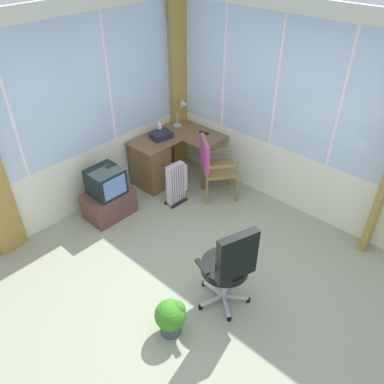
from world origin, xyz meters
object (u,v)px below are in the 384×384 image
at_px(tv_remote, 204,133).
at_px(potted_plant, 171,316).
at_px(spray_bottle, 160,128).
at_px(office_chair, 230,264).
at_px(wooden_armchair, 211,161).
at_px(space_heater, 177,183).
at_px(paper_tray, 161,135).
at_px(desk, 154,162).
at_px(desk_lamp, 183,109).
at_px(tv_on_stand, 108,196).

height_order(tv_remote, potted_plant, tv_remote).
height_order(spray_bottle, office_chair, office_chair).
height_order(wooden_armchair, space_heater, wooden_armchair).
bearing_deg(paper_tray, office_chair, -118.90).
distance_m(spray_bottle, paper_tray, 0.14).
bearing_deg(desk, desk_lamp, 5.22).
distance_m(spray_bottle, office_chair, 2.74).
bearing_deg(paper_tray, tv_remote, -35.69).
bearing_deg(office_chair, desk_lamp, 52.50).
relative_size(tv_remote, tv_on_stand, 0.20).
distance_m(tv_on_stand, space_heater, 0.98).
bearing_deg(tv_remote, desk_lamp, 80.50).
bearing_deg(spray_bottle, wooden_armchair, -84.74).
relative_size(spray_bottle, paper_tray, 0.72).
bearing_deg(tv_on_stand, desk, 5.59).
xyz_separation_m(spray_bottle, potted_plant, (-1.97, -2.17, -0.60)).
bearing_deg(tv_on_stand, space_heater, -29.44).
distance_m(desk_lamp, office_chair, 2.96).
relative_size(tv_on_stand, potted_plant, 1.80).
xyz_separation_m(wooden_armchair, office_chair, (-1.42, -1.44, 0.03)).
xyz_separation_m(desk, desk_lamp, (0.72, 0.07, 0.60)).
xyz_separation_m(tv_remote, space_heater, (-0.82, -0.21, -0.41)).
bearing_deg(spray_bottle, desk, -155.64).
bearing_deg(desk_lamp, paper_tray, -174.69).
xyz_separation_m(desk_lamp, office_chair, (-1.79, -2.33, -0.38)).
bearing_deg(desk_lamp, wooden_armchair, -112.60).
relative_size(desk, spray_bottle, 5.56).
xyz_separation_m(tv_remote, wooden_armchair, (-0.37, -0.46, -0.15)).
distance_m(paper_tray, potted_plant, 2.86).
distance_m(desk, spray_bottle, 0.52).
height_order(paper_tray, space_heater, paper_tray).
xyz_separation_m(desk, tv_remote, (0.72, -0.37, 0.34)).
bearing_deg(space_heater, spray_bottle, 62.76).
bearing_deg(tv_on_stand, desk_lamp, 5.43).
bearing_deg(potted_plant, desk_lamp, 41.20).
bearing_deg(space_heater, potted_plant, -137.39).
bearing_deg(wooden_armchair, tv_remote, 50.86).
xyz_separation_m(desk, paper_tray, (0.19, 0.02, 0.38)).
distance_m(spray_bottle, space_heater, 0.93).
xyz_separation_m(desk_lamp, spray_bottle, (-0.46, 0.05, -0.17)).
bearing_deg(office_chair, space_heater, 60.01).
xyz_separation_m(paper_tray, potted_plant, (-1.89, -2.07, -0.54)).
distance_m(desk, tv_on_stand, 0.96).
relative_size(desk, paper_tray, 4.00).
bearing_deg(paper_tray, space_heater, -115.68).
xyz_separation_m(desk_lamp, wooden_armchair, (-0.37, -0.89, -0.41)).
bearing_deg(tv_remote, office_chair, -143.18).
relative_size(desk_lamp, potted_plant, 1.00).
relative_size(desk_lamp, tv_remote, 2.73).
height_order(desk, tv_remote, tv_remote).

